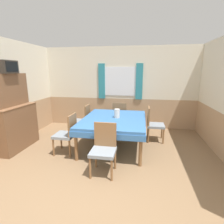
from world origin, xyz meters
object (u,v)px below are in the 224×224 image
chair_head_window (120,116)px  chair_left_far (83,120)px  chair_head_near (104,147)px  chair_right_far (153,123)px  chair_left_near (67,133)px  sideboard (14,118)px  dining_table (114,122)px  vase (117,113)px  tv (6,67)px

chair_head_window → chair_left_far: bearing=-148.2°
chair_head_near → chair_head_window: size_ratio=1.00×
chair_right_far → chair_left_near: 2.23m
chair_head_window → sideboard: (-2.32, -1.65, 0.27)m
dining_table → chair_left_near: (-0.97, -0.55, -0.14)m
vase → dining_table: bearing=-138.4°
dining_table → tv: 2.69m
dining_table → chair_left_near: bearing=-150.4°
tv → vase: (2.36, 0.61, -1.09)m
chair_head_near → dining_table: bearing=-90.0°
chair_head_near → chair_left_near: bearing=-31.8°
dining_table → chair_right_far: (0.97, 0.55, -0.14)m
chair_right_far → tv: size_ratio=2.16×
chair_head_near → tv: tv is taller
chair_right_far → vase: 1.09m
chair_head_window → tv: (-2.29, -1.70, 1.44)m
vase → tv: bearing=-165.5°
sideboard → chair_right_far: bearing=17.6°
chair_left_near → dining_table: bearing=-60.4°
chair_left_near → vase: bearing=-59.6°
chair_head_near → sideboard: 2.43m
chair_head_near → vase: size_ratio=4.24×
chair_right_far → tv: (-3.27, -1.10, 1.44)m
dining_table → tv: tv is taller
chair_left_near → sideboard: sideboard is taller
chair_left_far → chair_left_near: size_ratio=1.00×
chair_left_near → sideboard: bearing=87.7°
chair_head_near → vase: 1.26m
chair_left_far → chair_right_far: bearing=-90.0°
dining_table → chair_left_far: 1.12m
chair_right_far → chair_head_window: (-0.97, 0.60, 0.00)m
dining_table → vase: (0.06, 0.06, 0.21)m
chair_head_near → chair_head_window: 2.31m
chair_head_window → tv: 3.20m
chair_left_far → chair_head_near: bearing=-150.3°
chair_head_window → vase: (0.06, -1.10, 0.34)m
chair_head_near → chair_right_far: bearing=-119.7°
vase → sideboard: bearing=-167.0°
chair_left_near → vase: 1.25m
chair_head_window → chair_left_near: 1.96m
chair_head_near → tv: bearing=-14.7°
sideboard → tv: bearing=-63.2°
dining_table → chair_head_window: chair_head_window is taller
chair_head_window → vase: bearing=-86.6°
dining_table → tv: bearing=-166.5°
tv → chair_left_near: bearing=0.0°
chair_left_near → chair_right_far: bearing=-60.4°
chair_left_far → vase: (1.04, -0.49, 0.34)m
chair_right_far → vase: (-0.91, -0.49, 0.34)m
chair_left_far → sideboard: size_ratio=0.51×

